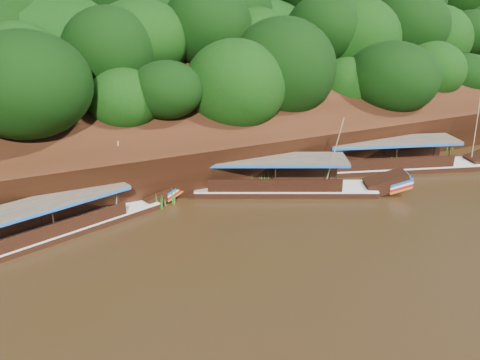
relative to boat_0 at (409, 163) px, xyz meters
name	(u,v)px	position (x,y,z in m)	size (l,w,h in m)	color
ground	(315,248)	(-14.03, -7.54, -0.58)	(160.00, 160.00, 0.00)	black
riverbank	(181,123)	(-14.04, 15.18, 1.30)	(120.00, 30.06, 19.40)	black
boat_0	(409,163)	(0.00, 0.00, 0.00)	(15.79, 6.87, 7.36)	black
boat_1	(296,185)	(-10.76, -0.21, 0.01)	(14.55, 8.43, 6.30)	black
boat_2	(74,222)	(-25.73, 0.57, -0.07)	(14.43, 6.17, 5.19)	black
reeds	(212,184)	(-16.27, 1.94, 0.26)	(49.34, 2.65, 1.94)	#296A1A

